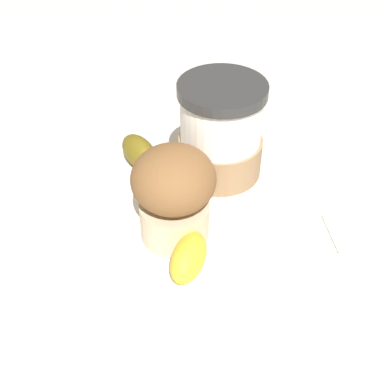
# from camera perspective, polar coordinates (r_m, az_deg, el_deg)

# --- Properties ---
(ground_plane) EXTENTS (3.00, 3.00, 0.00)m
(ground_plane) POSITION_cam_1_polar(r_m,az_deg,el_deg) (0.52, 0.00, -3.96)
(ground_plane) COLOR beige
(paper_napkin) EXTENTS (0.26, 0.26, 0.00)m
(paper_napkin) POSITION_cam_1_polar(r_m,az_deg,el_deg) (0.52, 0.00, -3.91)
(paper_napkin) COLOR white
(paper_napkin) RESTS_ON ground_plane
(coffee_cup) EXTENTS (0.08, 0.08, 0.13)m
(coffee_cup) POSITION_cam_1_polar(r_m,az_deg,el_deg) (0.52, 3.02, 4.96)
(coffee_cup) COLOR white
(coffee_cup) RESTS_ON paper_napkin
(muffin) EXTENTS (0.08, 0.08, 0.10)m
(muffin) POSITION_cam_1_polar(r_m,az_deg,el_deg) (0.48, -1.95, -0.06)
(muffin) COLOR beige
(muffin) RESTS_ON paper_napkin
(banana) EXTENTS (0.21, 0.11, 0.04)m
(banana) POSITION_cam_1_polar(r_m,az_deg,el_deg) (0.52, -2.43, -0.52)
(banana) COLOR gold
(banana) RESTS_ON paper_napkin
(sugar_packet) EXTENTS (0.05, 0.04, 0.01)m
(sugar_packet) POSITION_cam_1_polar(r_m,az_deg,el_deg) (0.53, 16.23, -4.40)
(sugar_packet) COLOR white
(sugar_packet) RESTS_ON ground_plane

